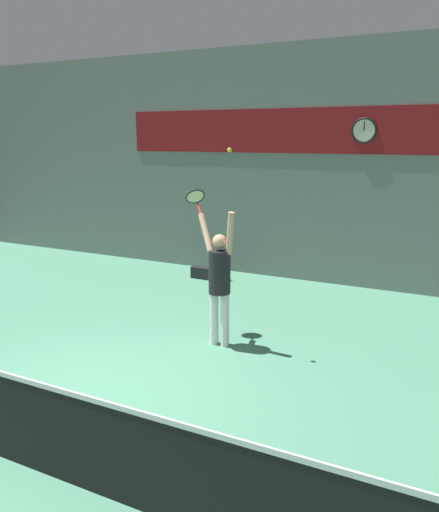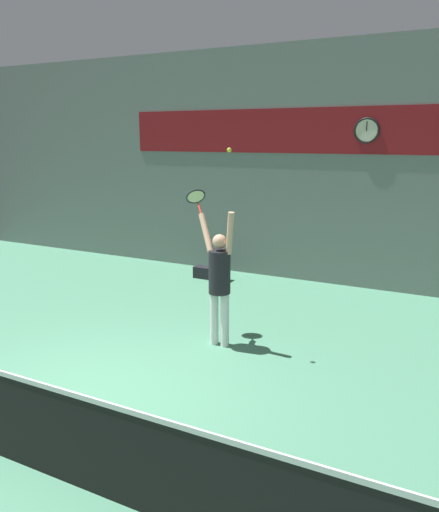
{
  "view_description": "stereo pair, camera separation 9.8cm",
  "coord_description": "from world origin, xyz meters",
  "px_view_note": "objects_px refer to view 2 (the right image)",
  "views": [
    {
      "loc": [
        3.85,
        -4.04,
        3.1
      ],
      "look_at": [
        0.72,
        2.35,
        1.4
      ],
      "focal_mm": 35.0,
      "sensor_mm": 36.0,
      "label": 1
    },
    {
      "loc": [
        3.94,
        -3.99,
        3.1
      ],
      "look_at": [
        0.72,
        2.35,
        1.4
      ],
      "focal_mm": 35.0,
      "sensor_mm": 36.0,
      "label": 2
    }
  ],
  "objects_px": {
    "tennis_racket": "(196,198)",
    "equipment_bag": "(211,273)",
    "scoreboard_clock": "(367,130)",
    "tennis_ball": "(229,150)",
    "tennis_player": "(219,278)"
  },
  "relations": [
    {
      "from": "tennis_racket",
      "to": "equipment_bag",
      "type": "xyz_separation_m",
      "value": [
        -1.2,
        2.77,
        -2.05
      ]
    },
    {
      "from": "scoreboard_clock",
      "to": "equipment_bag",
      "type": "distance_m",
      "value": 4.41
    },
    {
      "from": "equipment_bag",
      "to": "tennis_ball",
      "type": "bearing_deg",
      "value": -58.46
    },
    {
      "from": "tennis_racket",
      "to": "tennis_ball",
      "type": "bearing_deg",
      "value": -32.57
    },
    {
      "from": "equipment_bag",
      "to": "scoreboard_clock",
      "type": "bearing_deg",
      "value": 14.87
    },
    {
      "from": "tennis_player",
      "to": "equipment_bag",
      "type": "distance_m",
      "value": 3.76
    },
    {
      "from": "scoreboard_clock",
      "to": "tennis_player",
      "type": "bearing_deg",
      "value": -107.27
    },
    {
      "from": "scoreboard_clock",
      "to": "equipment_bag",
      "type": "bearing_deg",
      "value": -165.13
    },
    {
      "from": "scoreboard_clock",
      "to": "tennis_player",
      "type": "height_order",
      "value": "scoreboard_clock"
    },
    {
      "from": "tennis_racket",
      "to": "tennis_ball",
      "type": "distance_m",
      "value": 1.23
    },
    {
      "from": "scoreboard_clock",
      "to": "equipment_bag",
      "type": "height_order",
      "value": "scoreboard_clock"
    },
    {
      "from": "scoreboard_clock",
      "to": "tennis_player",
      "type": "distance_m",
      "value": 4.69
    },
    {
      "from": "scoreboard_clock",
      "to": "equipment_bag",
      "type": "relative_size",
      "value": 0.62
    },
    {
      "from": "tennis_ball",
      "to": "tennis_player",
      "type": "bearing_deg",
      "value": 149.66
    },
    {
      "from": "tennis_player",
      "to": "tennis_racket",
      "type": "distance_m",
      "value": 1.34
    }
  ]
}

